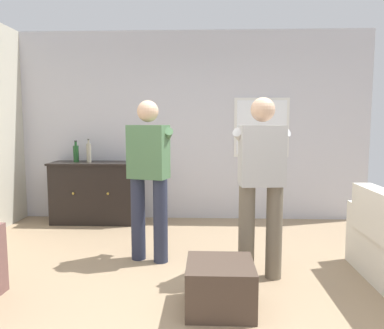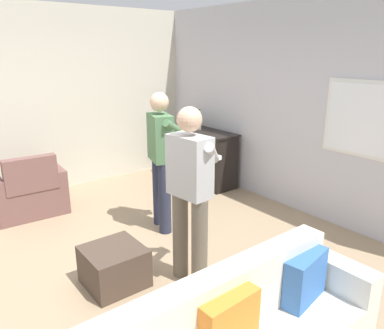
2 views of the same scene
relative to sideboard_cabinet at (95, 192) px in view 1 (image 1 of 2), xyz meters
name	(u,v)px [view 1 (image 1 of 2)]	position (x,y,z in m)	size (l,w,h in m)	color
ground	(183,295)	(1.42, -2.30, -0.45)	(10.40, 10.40, 0.00)	#9E8466
wall_back_with_window	(195,126)	(1.44, 0.36, 0.95)	(5.20, 0.15, 2.80)	silver
sideboard_cabinet	(95,192)	(0.00, 0.00, 0.00)	(1.27, 0.49, 0.89)	black
bottle_wine_green	(89,153)	(-0.07, -0.02, 0.58)	(0.06, 0.06, 0.34)	gray
bottle_liquor_amber	(76,153)	(-0.28, 0.03, 0.57)	(0.08, 0.08, 0.31)	#1E4C23
ottoman	(220,286)	(1.73, -2.51, -0.26)	(0.52, 0.52, 0.37)	#47382D
person_standing_left	(149,173)	(1.02, -1.48, 0.49)	(0.53, 0.52, 1.68)	#282D42
person_standing_right	(261,179)	(2.12, -1.90, 0.49)	(0.55, 0.49, 1.68)	#6B6051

